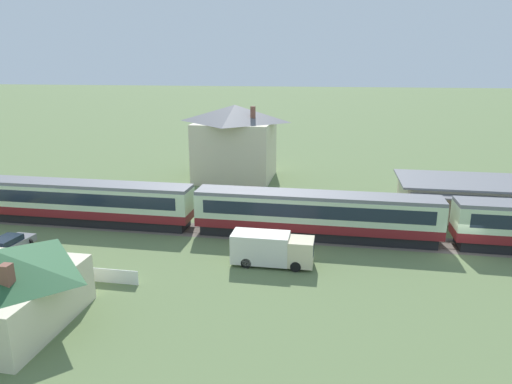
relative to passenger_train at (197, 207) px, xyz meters
The scene contains 8 objects.
ground_plane 23.06m from the passenger_train, ahead, with size 600.00×600.00×0.00m, color #607547.
passenger_train is the anchor object (origin of this frame).
railway_track 6.24m from the passenger_train, behind, with size 142.04×3.60×0.04m.
station_building 27.28m from the passenger_train, 19.52° to the left, with size 13.84×9.48×3.65m.
station_house_grey_roof 20.45m from the passenger_train, 92.58° to the left, with size 10.60×10.04×9.87m.
parked_car_grey 15.93m from the passenger_train, 151.10° to the right, with size 2.36×4.72×1.26m.
delivery_truck_cream 10.10m from the passenger_train, 39.04° to the right, with size 6.26×2.18×2.48m.
yard_tree_0 23.74m from the passenger_train, 105.01° to the left, with size 2.94×2.94×4.88m.
Camera 1 is at (-10.56, -36.86, 14.81)m, focal length 32.00 mm.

